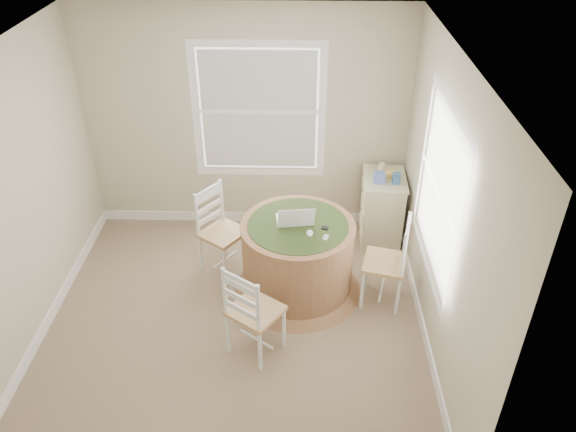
{
  "coord_description": "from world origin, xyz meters",
  "views": [
    {
      "loc": [
        0.61,
        -3.93,
        3.86
      ],
      "look_at": [
        0.5,
        0.45,
        0.96
      ],
      "focal_mm": 35.0,
      "sensor_mm": 36.0,
      "label": 1
    }
  ],
  "objects_px": {
    "corner_chest": "(381,210)",
    "chair_near": "(255,310)",
    "chair_right": "(385,262)",
    "round_table": "(298,255)",
    "chair_left": "(223,233)",
    "laptop": "(295,219)"
  },
  "relations": [
    {
      "from": "laptop",
      "to": "corner_chest",
      "type": "height_order",
      "value": "laptop"
    },
    {
      "from": "round_table",
      "to": "chair_near",
      "type": "distance_m",
      "value": 0.92
    },
    {
      "from": "round_table",
      "to": "laptop",
      "type": "relative_size",
      "value": 3.36
    },
    {
      "from": "round_table",
      "to": "chair_near",
      "type": "bearing_deg",
      "value": -94.92
    },
    {
      "from": "chair_near",
      "to": "laptop",
      "type": "xyz_separation_m",
      "value": [
        0.33,
        0.89,
        0.36
      ]
    },
    {
      "from": "round_table",
      "to": "chair_right",
      "type": "xyz_separation_m",
      "value": [
        0.85,
        -0.14,
        0.04
      ]
    },
    {
      "from": "chair_near",
      "to": "chair_right",
      "type": "xyz_separation_m",
      "value": [
        1.21,
        0.71,
        0.0
      ]
    },
    {
      "from": "chair_left",
      "to": "chair_right",
      "type": "distance_m",
      "value": 1.7
    },
    {
      "from": "chair_left",
      "to": "laptop",
      "type": "distance_m",
      "value": 0.88
    },
    {
      "from": "corner_chest",
      "to": "chair_left",
      "type": "bearing_deg",
      "value": -158.66
    },
    {
      "from": "round_table",
      "to": "chair_left",
      "type": "distance_m",
      "value": 0.85
    },
    {
      "from": "corner_chest",
      "to": "chair_near",
      "type": "bearing_deg",
      "value": -124.08
    },
    {
      "from": "chair_right",
      "to": "chair_left",
      "type": "bearing_deg",
      "value": -91.52
    },
    {
      "from": "chair_near",
      "to": "chair_left",
      "type": "bearing_deg",
      "value": -35.23
    },
    {
      "from": "chair_right",
      "to": "corner_chest",
      "type": "bearing_deg",
      "value": -170.98
    },
    {
      "from": "corner_chest",
      "to": "laptop",
      "type": "bearing_deg",
      "value": -135.92
    },
    {
      "from": "round_table",
      "to": "chair_left",
      "type": "relative_size",
      "value": 1.37
    },
    {
      "from": "chair_near",
      "to": "corner_chest",
      "type": "xyz_separation_m",
      "value": [
        1.3,
        1.75,
        -0.06
      ]
    },
    {
      "from": "chair_right",
      "to": "corner_chest",
      "type": "distance_m",
      "value": 1.05
    },
    {
      "from": "round_table",
      "to": "chair_right",
      "type": "bearing_deg",
      "value": 8.97
    },
    {
      "from": "chair_right",
      "to": "corner_chest",
      "type": "xyz_separation_m",
      "value": [
        0.09,
        1.04,
        -0.06
      ]
    },
    {
      "from": "chair_near",
      "to": "corner_chest",
      "type": "relative_size",
      "value": 1.14
    }
  ]
}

